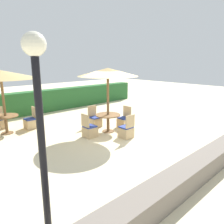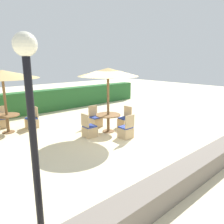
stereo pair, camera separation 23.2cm
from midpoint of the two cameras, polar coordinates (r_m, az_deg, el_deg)
The scene contains 14 objects.
ground_plane at distance 8.51m, azimuth 3.49°, elevation -6.61°, with size 40.00×40.00×0.00m, color beige.
hedge_row at distance 13.24m, azimuth -15.54°, elevation 2.97°, with size 13.00×0.70×1.24m, color #28602D.
stone_border at distance 6.67m, azimuth 24.92°, elevation -11.39°, with size 10.00×0.56×0.51m, color slate.
lamp_post at distance 3.55m, azimuth -18.96°, elevation 3.54°, with size 0.36×0.36×3.32m.
parasol_back_left at distance 9.54m, azimuth -26.18°, elevation 8.81°, with size 2.80×2.80×2.54m.
round_table_back_left at distance 9.81m, azimuth -25.09°, elevation -1.69°, with size 0.98×0.98×0.75m.
patio_chair_back_left_east at distance 10.18m, azimuth -19.52°, elevation -2.45°, with size 0.46×0.46×0.93m.
patio_chair_back_left_north at distance 10.73m, azimuth -26.30°, elevation -2.30°, with size 0.46×0.46×0.93m.
parasol_center at distance 8.69m, azimuth -0.27°, elevation 10.31°, with size 2.39×2.39×2.62m.
round_table_center at distance 8.99m, azimuth -0.26°, elevation -1.67°, with size 1.02×1.02×0.74m.
patio_chair_center_north at distance 9.79m, azimuth -3.64°, elevation -2.31°, with size 0.46×0.46×0.93m.
patio_chair_center_south at distance 8.39m, azimuth 4.46°, elevation -5.05°, with size 0.46×0.46×0.93m.
patio_chair_center_west at distance 8.51m, azimuth -5.17°, elevation -4.78°, with size 0.46×0.46×0.93m.
patio_chair_center_east at distance 9.67m, azimuth 4.01°, elevation -2.52°, with size 0.46×0.46×0.93m.
Camera 2 is at (-5.60, -5.70, 2.92)m, focal length 35.00 mm.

